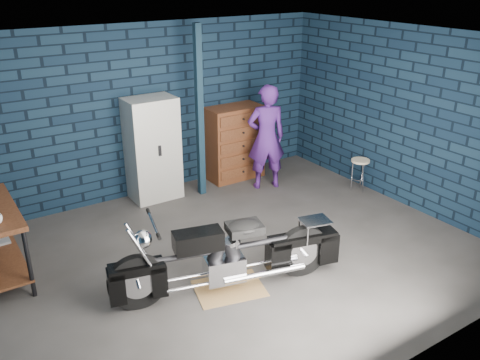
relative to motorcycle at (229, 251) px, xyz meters
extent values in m
plane|color=#474543|center=(0.51, 0.58, -0.51)|extent=(6.00, 6.00, 0.00)
cube|color=black|center=(0.51, 3.08, 0.84)|extent=(6.00, 0.02, 2.70)
cube|color=black|center=(3.51, 0.58, 0.84)|extent=(0.02, 5.00, 2.70)
cube|color=silver|center=(0.51, 0.58, 2.19)|extent=(6.00, 5.00, 0.02)
cube|color=#112635|center=(1.06, 2.53, 0.84)|extent=(0.10, 0.10, 2.70)
cube|color=olive|center=(0.00, 0.00, -0.50)|extent=(0.90, 0.76, 0.01)
imported|color=#4B1F77|center=(2.09, 2.18, 0.36)|extent=(0.74, 0.60, 1.74)
cube|color=silver|center=(0.36, 2.81, 0.31)|extent=(0.76, 0.54, 1.63)
cube|color=brown|center=(1.89, 2.81, 0.13)|extent=(0.96, 0.53, 1.27)
camera|label=1|loc=(-2.60, -4.19, 2.94)|focal=38.00mm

